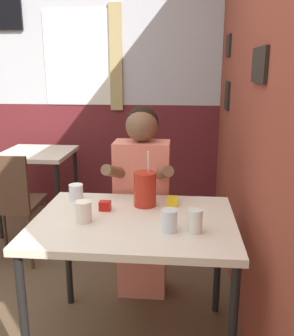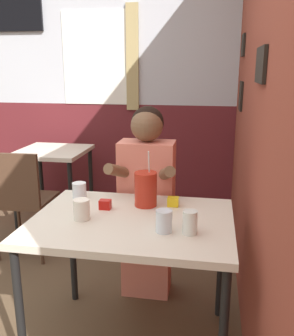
% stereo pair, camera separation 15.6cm
% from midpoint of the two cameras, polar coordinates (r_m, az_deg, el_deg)
% --- Properties ---
extents(brick_wall_right, '(0.08, 4.43, 2.70)m').
position_cam_midpoint_polar(brick_wall_right, '(2.53, 17.78, 11.93)').
color(brick_wall_right, brown).
rests_on(brick_wall_right, ground_plane).
extents(back_wall, '(5.45, 0.09, 2.70)m').
position_cam_midpoint_polar(back_wall, '(3.87, -4.10, 13.50)').
color(back_wall, silver).
rests_on(back_wall, ground_plane).
extents(main_table, '(1.00, 0.74, 0.73)m').
position_cam_midpoint_polar(main_table, '(1.90, 0.08, -9.68)').
color(main_table, beige).
rests_on(main_table, ground_plane).
extents(background_table, '(0.61, 0.62, 0.73)m').
position_cam_midpoint_polar(background_table, '(3.55, -12.90, 1.04)').
color(background_table, beige).
rests_on(background_table, ground_plane).
extents(chair_near_window, '(0.41, 0.41, 0.86)m').
position_cam_midpoint_polar(chair_near_window, '(3.01, -17.17, -4.05)').
color(chair_near_window, '#4C3323').
rests_on(chair_near_window, ground_plane).
extents(person_seated, '(0.42, 0.40, 1.23)m').
position_cam_midpoint_polar(person_seated, '(2.37, 1.86, -4.99)').
color(person_seated, '#EA7F6B').
rests_on(person_seated, ground_plane).
extents(cocktail_pitcher, '(0.12, 0.12, 0.31)m').
position_cam_midpoint_polar(cocktail_pitcher, '(2.01, 2.02, -3.25)').
color(cocktail_pitcher, '#B22819').
rests_on(cocktail_pitcher, main_table).
extents(glass_near_pitcher, '(0.08, 0.08, 0.09)m').
position_cam_midpoint_polar(glass_near_pitcher, '(2.16, -8.25, -3.44)').
color(glass_near_pitcher, silver).
rests_on(glass_near_pitcher, main_table).
extents(glass_center, '(0.07, 0.07, 0.11)m').
position_cam_midpoint_polar(glass_center, '(1.71, 9.20, -8.22)').
color(glass_center, silver).
rests_on(glass_center, main_table).
extents(glass_far_side, '(0.08, 0.08, 0.10)m').
position_cam_midpoint_polar(glass_far_side, '(1.86, -7.57, -6.33)').
color(glass_far_side, silver).
rests_on(glass_far_side, main_table).
extents(glass_by_brick, '(0.08, 0.08, 0.10)m').
position_cam_midpoint_polar(glass_by_brick, '(1.72, 5.24, -8.11)').
color(glass_by_brick, silver).
rests_on(glass_by_brick, main_table).
extents(condiment_ketchup, '(0.06, 0.04, 0.05)m').
position_cam_midpoint_polar(condiment_ketchup, '(1.99, -4.16, -5.60)').
color(condiment_ketchup, '#B7140F').
rests_on(condiment_ketchup, main_table).
extents(condiment_mustard, '(0.06, 0.04, 0.05)m').
position_cam_midpoint_polar(condiment_mustard, '(2.04, 6.21, -5.15)').
color(condiment_mustard, yellow).
rests_on(condiment_mustard, main_table).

